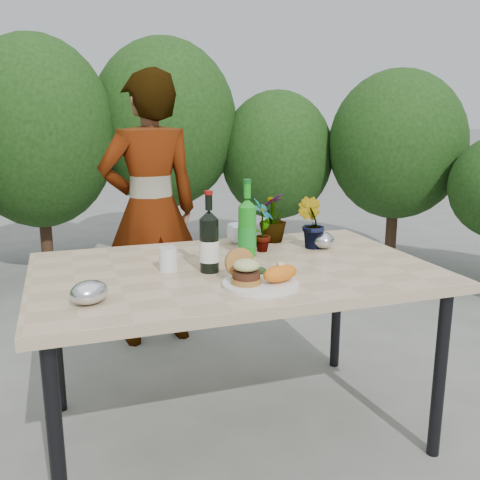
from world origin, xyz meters
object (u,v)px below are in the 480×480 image
object	(u,v)px
dinner_plate	(261,284)
wine_bottle	(209,242)
person	(151,211)
patio_table	(234,280)

from	to	relation	value
dinner_plate	wine_bottle	world-z (taller)	wine_bottle
wine_bottle	person	world-z (taller)	person
patio_table	wine_bottle	size ratio (longest dim) A/B	4.95
wine_bottle	person	distance (m)	1.13
dinner_plate	wine_bottle	distance (m)	0.29
wine_bottle	person	bearing A→B (deg)	105.54
patio_table	dinner_plate	world-z (taller)	dinner_plate
dinner_plate	wine_bottle	bearing A→B (deg)	118.95
dinner_plate	person	bearing A→B (deg)	97.29
person	dinner_plate	bearing A→B (deg)	91.40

